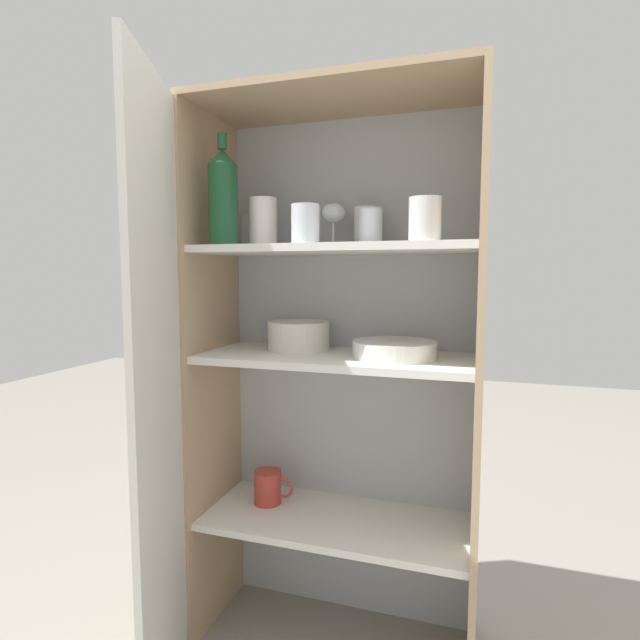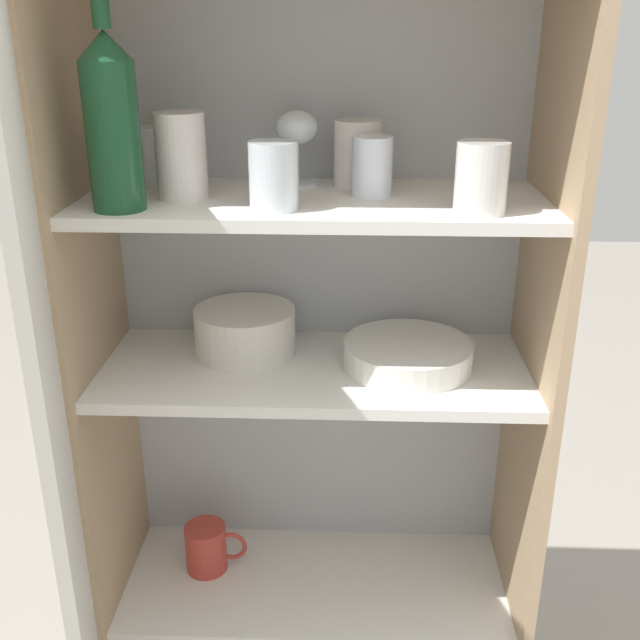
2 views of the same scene
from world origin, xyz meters
TOP-DOWN VIEW (x-y plane):
  - cupboard_back_panel at (0.00, 0.32)m, footprint 0.78×0.02m
  - cupboard_side_left at (-0.38, 0.16)m, footprint 0.02×0.35m
  - cupboard_side_right at (0.38, 0.16)m, footprint 0.02×0.35m
  - shelf_board_lower at (0.00, 0.16)m, footprint 0.74×0.31m
  - shelf_board_middle at (0.00, 0.16)m, footprint 0.74×0.31m
  - shelf_board_upper at (0.00, 0.16)m, footprint 0.74×0.31m
  - cupboard_door at (-0.32, -0.20)m, footprint 0.15×0.37m
  - tumbler_glass_0 at (-0.06, 0.07)m, footprint 0.07×0.07m
  - tumbler_glass_1 at (-0.21, 0.14)m, footprint 0.08×0.08m
  - tumbler_glass_2 at (0.07, 0.25)m, footprint 0.08×0.08m
  - tumbler_glass_3 at (0.09, 0.17)m, footprint 0.07×0.07m
  - tumbler_glass_4 at (-0.29, 0.24)m, footprint 0.07×0.07m
  - tumbler_glass_5 at (0.25, 0.06)m, footprint 0.08×0.08m
  - wine_glass_0 at (-0.03, 0.24)m, footprint 0.07×0.07m
  - wine_bottle at (-0.29, 0.06)m, footprint 0.08×0.08m
  - plate_stack_white at (0.16, 0.16)m, footprint 0.22×0.22m
  - mixing_bowl_large at (-0.13, 0.21)m, footprint 0.18×0.18m
  - coffee_mug_primary at (-0.22, 0.19)m, footprint 0.12×0.08m

SIDE VIEW (x-z plane):
  - shelf_board_lower at x=0.00m, z-range 0.35..0.37m
  - coffee_mug_primary at x=-0.22m, z-range 0.37..0.47m
  - cupboard_back_panel at x=0.00m, z-range 0.00..1.52m
  - cupboard_side_left at x=-0.38m, z-range 0.00..1.52m
  - cupboard_side_right at x=0.38m, z-range 0.00..1.52m
  - cupboard_door at x=-0.32m, z-range 0.00..1.52m
  - shelf_board_middle at x=0.00m, z-range 0.82..0.84m
  - plate_stack_white at x=0.16m, z-range 0.84..0.89m
  - mixing_bowl_large at x=-0.13m, z-range 0.85..0.93m
  - shelf_board_upper at x=0.00m, z-range 1.12..1.14m
  - tumbler_glass_3 at x=0.09m, z-range 1.14..1.24m
  - tumbler_glass_4 at x=-0.29m, z-range 1.14..1.24m
  - tumbler_glass_0 at x=-0.06m, z-range 1.14..1.24m
  - tumbler_glass_5 at x=0.25m, z-range 1.14..1.25m
  - tumbler_glass_2 at x=0.07m, z-range 1.14..1.25m
  - tumbler_glass_1 at x=-0.21m, z-range 1.14..1.28m
  - wine_glass_0 at x=-0.03m, z-range 1.17..1.29m
  - wine_bottle at x=-0.29m, z-range 1.12..1.42m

